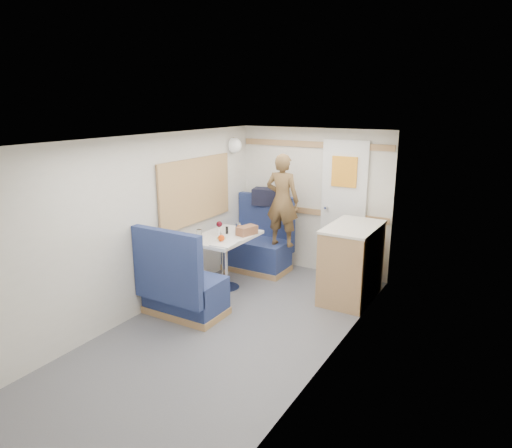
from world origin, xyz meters
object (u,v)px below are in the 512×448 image
Objects in this scene: duffel_bag at (270,197)px; bench_far at (259,249)px; bread_loaf at (247,230)px; bench_near at (182,291)px; dome_light at (234,145)px; cheese_block at (221,238)px; galley_counter at (351,262)px; pepper_grinder at (227,230)px; person at (282,200)px; wine_glass at (219,225)px; tumbler_right at (238,227)px; orange_fruit at (221,238)px; tray at (225,243)px; dinette_table at (225,247)px; tumbler_left at (199,234)px; beer_glass at (240,229)px; salt_grinder at (219,232)px.

bench_far is at bearing -112.01° from duffel_bag.
duffel_bag is 1.87× the size of bread_loaf.
bench_near is at bearing -102.01° from bread_loaf.
dome_light reaches higher than cheese_block.
duffel_bag is at bearing 158.24° from galley_counter.
bench_far is at bearing 88.56° from pepper_grinder.
person reaches higher than wine_glass.
duffel_bag is 0.99m from bread_loaf.
dome_light is at bearing 125.78° from tumbler_right.
bench_near reaches higher than pepper_grinder.
tray is at bearing -15.71° from orange_fruit.
person is 0.71m from tumbler_right.
bench_far is 11.29× the size of pepper_grinder.
galley_counter is at bearing 163.21° from person.
bench_far is at bearing 90.00° from dinette_table.
dinette_table is at bearing -102.34° from tumbler_right.
person is 13.51× the size of cheese_block.
person is 3.78× the size of tray.
bench_near is 9.45× the size of tumbler_right.
pepper_grinder is at bearing -162.65° from galley_counter.
dome_light is at bearing 115.85° from pepper_grinder.
wine_glass is 0.30m from tumbler_left.
duffel_bag is 1.49× the size of tray.
bread_loaf reaches higher than dinette_table.
tray is (0.59, -1.13, -1.02)m from dome_light.
duffel_bag is 4.42× the size of tumbler_right.
bench_near is 3.99× the size of bread_loaf.
bench_far reaches higher than tray.
wine_glass is at bearing -137.21° from pepper_grinder.
beer_glass is 0.16m from pepper_grinder.
dome_light is 1.64m from tray.
bread_loaf is (0.22, -0.69, 0.47)m from bench_far.
bench_near is 1.20m from tumbler_right.
dome_light reaches higher than tumbler_right.
pepper_grinder is (-0.11, 0.30, 0.01)m from cheese_block.
galley_counter is at bearing 18.80° from wine_glass.
duffel_bag is 1.07m from pepper_grinder.
person is at bearing 62.93° from beer_glass.
dome_light is at bearing 115.22° from orange_fruit.
tray is 3.07× the size of tumbler_left.
bread_loaf is at bearing 37.51° from salt_grinder.
bench_far is 0.83m from beer_glass.
dinette_table is at bearing -12.26° from wine_glass.
cheese_block is 0.55× the size of wine_glass.
galley_counter is 1.87× the size of duffel_bag.
dome_light is 2.56× the size of orange_fruit.
tumbler_right is 0.42× the size of bread_loaf.
dinette_table is 8.28× the size of tumbler_right.
orange_fruit is at bearing -83.18° from bench_far.
dome_light is 2.37× the size of salt_grinder.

